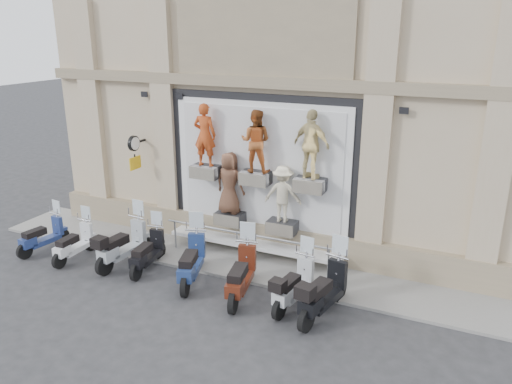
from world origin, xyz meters
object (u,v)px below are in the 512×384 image
clock_sign_bracket (134,148)px  scooter_c (123,236)px  scooter_d (147,244)px  scooter_h (325,281)px  scooter_b (74,236)px  scooter_e (191,252)px  scooter_f (241,265)px  guard_rail (247,249)px  scooter_g (294,276)px  scooter_a (42,229)px

clock_sign_bracket → scooter_c: 2.81m
scooter_d → scooter_h: 4.97m
scooter_b → scooter_h: size_ratio=0.81×
scooter_e → scooter_b: bearing=165.1°
scooter_e → scooter_h: scooter_h is taller
scooter_c → scooter_e: scooter_c is taller
scooter_f → scooter_b: bearing=168.9°
scooter_h → scooter_d: bearing=-171.9°
scooter_h → guard_rail: bearing=160.0°
scooter_b → scooter_g: 6.45m
guard_rail → scooter_c: size_ratio=2.47×
guard_rail → scooter_g: (1.92, -1.49, 0.30)m
guard_rail → scooter_f: scooter_f is taller
scooter_a → scooter_c: size_ratio=0.84×
scooter_d → scooter_a: bearing=177.8°
scooter_h → clock_sign_bracket: bearing=173.5°
scooter_f → scooter_g: (1.30, 0.13, -0.07)m
scooter_a → scooter_d: 3.48m
scooter_h → scooter_g: bearing=-177.9°
scooter_a → scooter_g: bearing=8.9°
scooter_c → scooter_b: bearing=-163.0°
scooter_d → scooter_h: bearing=-10.1°
scooter_e → scooter_g: size_ratio=1.09×
scooter_b → guard_rail: bearing=18.8°
scooter_d → scooter_c: bearing=173.8°
scooter_b → scooter_f: (5.15, 0.05, 0.14)m
clock_sign_bracket → scooter_g: size_ratio=0.54×
scooter_d → scooter_e: (1.44, -0.12, 0.10)m
scooter_d → scooter_g: scooter_g is taller
clock_sign_bracket → scooter_h: clock_sign_bracket is taller
clock_sign_bracket → scooter_g: (5.82, -1.96, -2.04)m
scooter_a → scooter_e: bearing=9.8°
scooter_b → scooter_f: bearing=-0.9°
guard_rail → scooter_g: scooter_g is taller
scooter_b → scooter_d: bearing=6.8°
clock_sign_bracket → scooter_e: clock_sign_bracket is taller
clock_sign_bracket → scooter_b: clock_sign_bracket is taller
scooter_d → scooter_g: (4.21, -0.14, 0.04)m
clock_sign_bracket → scooter_f: size_ratio=0.50×
scooter_e → scooter_f: bearing=-24.2°
guard_rail → clock_sign_bracket: size_ratio=4.96×
scooter_a → scooter_b: same height
scooter_d → scooter_e: size_ratio=0.87×
clock_sign_bracket → scooter_c: bearing=-65.7°
scooter_d → scooter_f: bearing=-12.5°
scooter_c → scooter_d: bearing=5.7°
scooter_a → scooter_h: size_ratio=0.81×
guard_rail → scooter_h: scooter_h is taller
guard_rail → scooter_h: (2.67, -1.61, 0.39)m
scooter_c → scooter_e: bearing=2.1°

